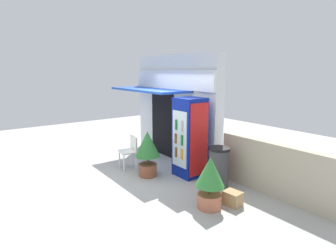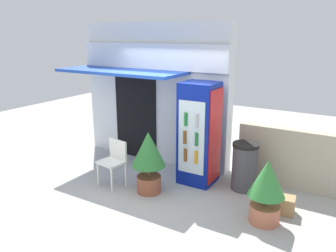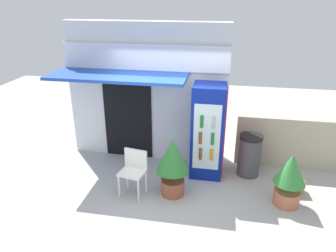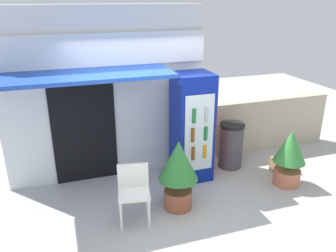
{
  "view_description": "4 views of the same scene",
  "coord_description": "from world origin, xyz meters",
  "px_view_note": "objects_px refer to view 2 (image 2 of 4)",
  "views": [
    {
      "loc": [
        5.71,
        -3.41,
        2.57
      ],
      "look_at": [
        0.43,
        0.52,
        1.24
      ],
      "focal_mm": 29.42,
      "sensor_mm": 36.0,
      "label": 1
    },
    {
      "loc": [
        3.34,
        -4.5,
        2.79
      ],
      "look_at": [
        0.46,
        0.34,
        1.21
      ],
      "focal_mm": 35.45,
      "sensor_mm": 36.0,
      "label": 2
    },
    {
      "loc": [
        1.05,
        -4.94,
        3.54
      ],
      "look_at": [
        0.1,
        0.28,
        1.29
      ],
      "focal_mm": 33.81,
      "sensor_mm": 36.0,
      "label": 3
    },
    {
      "loc": [
        -1.36,
        -4.22,
        3.13
      ],
      "look_at": [
        0.16,
        0.33,
        1.28
      ],
      "focal_mm": 36.19,
      "sensor_mm": 36.0,
      "label": 4
    }
  ],
  "objects_px": {
    "drink_cooler": "(199,134)",
    "potted_plant_near_shop": "(149,156)",
    "potted_plant_curbside": "(266,187)",
    "trash_bin": "(245,166)",
    "cardboard_box": "(284,205)",
    "plastic_chair": "(114,159)"
  },
  "relations": [
    {
      "from": "potted_plant_curbside",
      "to": "trash_bin",
      "type": "xyz_separation_m",
      "value": [
        -0.63,
        0.92,
        -0.13
      ]
    },
    {
      "from": "potted_plant_curbside",
      "to": "trash_bin",
      "type": "bearing_deg",
      "value": 124.33
    },
    {
      "from": "potted_plant_curbside",
      "to": "cardboard_box",
      "type": "xyz_separation_m",
      "value": [
        0.2,
        0.44,
        -0.44
      ]
    },
    {
      "from": "potted_plant_curbside",
      "to": "cardboard_box",
      "type": "distance_m",
      "value": 0.65
    },
    {
      "from": "drink_cooler",
      "to": "potted_plant_curbside",
      "type": "height_order",
      "value": "drink_cooler"
    },
    {
      "from": "plastic_chair",
      "to": "cardboard_box",
      "type": "bearing_deg",
      "value": 11.07
    },
    {
      "from": "drink_cooler",
      "to": "potted_plant_near_shop",
      "type": "relative_size",
      "value": 1.71
    },
    {
      "from": "potted_plant_near_shop",
      "to": "trash_bin",
      "type": "bearing_deg",
      "value": 34.25
    },
    {
      "from": "plastic_chair",
      "to": "potted_plant_curbside",
      "type": "xyz_separation_m",
      "value": [
        2.79,
        0.15,
        0.05
      ]
    },
    {
      "from": "potted_plant_curbside",
      "to": "trash_bin",
      "type": "height_order",
      "value": "potted_plant_curbside"
    },
    {
      "from": "drink_cooler",
      "to": "cardboard_box",
      "type": "distance_m",
      "value": 1.92
    },
    {
      "from": "plastic_chair",
      "to": "potted_plant_curbside",
      "type": "bearing_deg",
      "value": 2.99
    },
    {
      "from": "potted_plant_near_shop",
      "to": "cardboard_box",
      "type": "distance_m",
      "value": 2.38
    },
    {
      "from": "trash_bin",
      "to": "cardboard_box",
      "type": "xyz_separation_m",
      "value": [
        0.83,
        -0.48,
        -0.31
      ]
    },
    {
      "from": "plastic_chair",
      "to": "cardboard_box",
      "type": "xyz_separation_m",
      "value": [
        2.98,
        0.58,
        -0.39
      ]
    },
    {
      "from": "drink_cooler",
      "to": "potted_plant_near_shop",
      "type": "bearing_deg",
      "value": -123.87
    },
    {
      "from": "potted_plant_curbside",
      "to": "cardboard_box",
      "type": "bearing_deg",
      "value": 65.79
    },
    {
      "from": "potted_plant_near_shop",
      "to": "cardboard_box",
      "type": "relative_size",
      "value": 3.44
    },
    {
      "from": "potted_plant_curbside",
      "to": "trash_bin",
      "type": "relative_size",
      "value": 1.13
    },
    {
      "from": "plastic_chair",
      "to": "trash_bin",
      "type": "distance_m",
      "value": 2.41
    },
    {
      "from": "drink_cooler",
      "to": "plastic_chair",
      "type": "height_order",
      "value": "drink_cooler"
    },
    {
      "from": "drink_cooler",
      "to": "potted_plant_curbside",
      "type": "relative_size",
      "value": 1.92
    }
  ]
}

